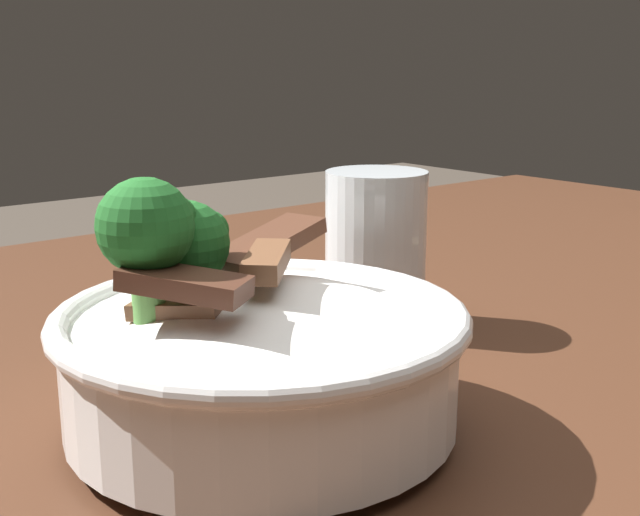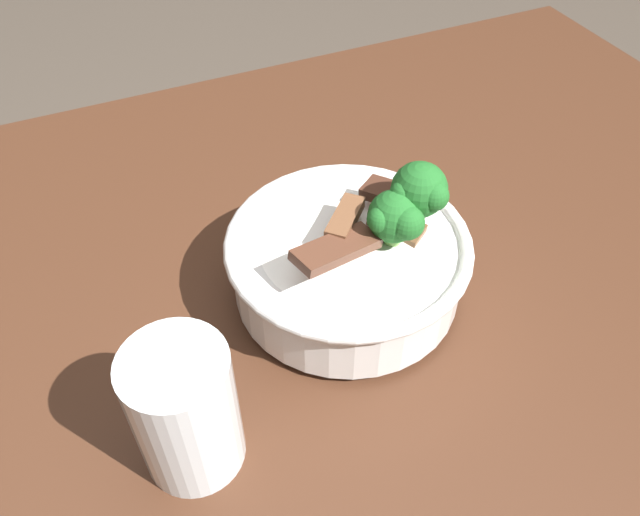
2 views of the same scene
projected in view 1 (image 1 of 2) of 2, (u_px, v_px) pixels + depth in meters
The scene contains 3 objects.
dining_table at pixel (410, 469), 0.60m from camera, with size 1.46×0.95×0.75m.
rice_bowl at pixel (257, 348), 0.42m from camera, with size 0.21×0.21×0.14m.
drinking_glass at pixel (372, 260), 0.59m from camera, with size 0.07×0.07×0.11m.
Camera 1 is at (-0.40, -0.38, 0.94)m, focal length 45.93 mm.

